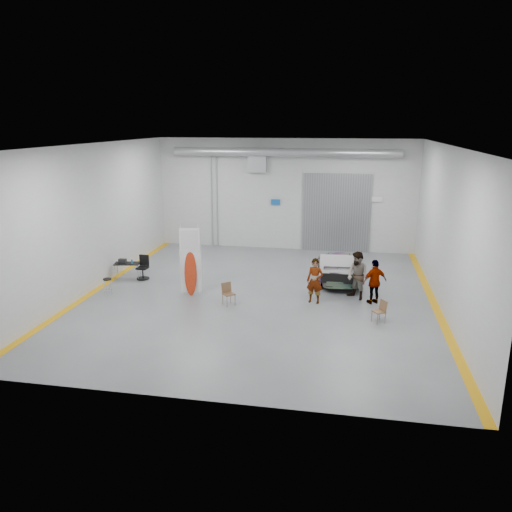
% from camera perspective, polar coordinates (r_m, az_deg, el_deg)
% --- Properties ---
extents(ground, '(16.00, 16.00, 0.00)m').
position_cam_1_polar(ground, '(20.30, 0.35, -4.58)').
color(ground, slate).
rests_on(ground, ground).
extents(room_shell, '(14.02, 16.18, 6.01)m').
position_cam_1_polar(room_shell, '(21.44, 2.05, 7.70)').
color(room_shell, '#B7B9BC').
rests_on(room_shell, ground).
extents(sedan_car, '(2.13, 4.42, 1.24)m').
position_cam_1_polar(sedan_car, '(22.51, 9.39, -1.14)').
color(sedan_car, white).
rests_on(sedan_car, ground).
extents(person_a, '(0.72, 0.54, 1.78)m').
position_cam_1_polar(person_a, '(19.43, 6.75, -2.84)').
color(person_a, '#987953').
rests_on(person_a, ground).
extents(person_b, '(1.18, 1.17, 1.93)m').
position_cam_1_polar(person_b, '(20.08, 11.52, -2.22)').
color(person_b, teal).
rests_on(person_b, ground).
extents(person_c, '(1.09, 0.87, 1.76)m').
position_cam_1_polar(person_c, '(19.76, 13.41, -2.87)').
color(person_c, brown).
rests_on(person_c, ground).
extents(surfboard_display, '(0.82, 0.34, 2.93)m').
position_cam_1_polar(surfboard_display, '(20.25, -7.64, -1.24)').
color(surfboard_display, white).
rests_on(surfboard_display, ground).
extents(folding_chair_near, '(0.57, 0.64, 0.86)m').
position_cam_1_polar(folding_chair_near, '(19.29, -3.11, -4.84)').
color(folding_chair_near, brown).
rests_on(folding_chair_near, ground).
extents(folding_chair_far, '(0.52, 0.62, 0.80)m').
position_cam_1_polar(folding_chair_far, '(18.14, 13.83, -6.65)').
color(folding_chair_far, brown).
rests_on(folding_chair_far, ground).
extents(shop_stool, '(0.35, 0.35, 0.69)m').
position_cam_1_polar(shop_stool, '(21.21, -16.59, -3.38)').
color(shop_stool, black).
rests_on(shop_stool, ground).
extents(work_table, '(1.21, 0.77, 0.92)m').
position_cam_1_polar(work_table, '(23.11, -14.64, -0.78)').
color(work_table, '#999DA2').
rests_on(work_table, ground).
extents(office_chair, '(0.56, 0.56, 1.06)m').
position_cam_1_polar(office_chair, '(22.90, -12.77, -1.44)').
color(office_chair, black).
rests_on(office_chair, ground).
extents(trunk_lid, '(1.45, 0.88, 0.04)m').
position_cam_1_polar(trunk_lid, '(20.51, 9.34, -0.87)').
color(trunk_lid, silver).
rests_on(trunk_lid, sedan_car).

